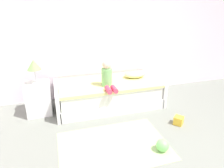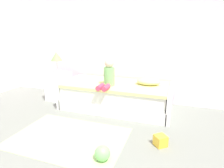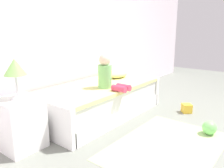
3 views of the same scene
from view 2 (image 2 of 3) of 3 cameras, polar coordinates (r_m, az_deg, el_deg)
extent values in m
cube|color=white|center=(3.99, 12.08, 15.00)|extent=(7.20, 0.10, 2.90)
cube|color=white|center=(3.78, 1.26, -5.63)|extent=(2.00, 1.00, 0.20)
cube|color=white|center=(3.70, 1.28, -2.38)|extent=(1.94, 0.94, 0.25)
cube|color=#E5E08C|center=(3.66, 1.30, -0.15)|extent=(1.98, 0.98, 0.05)
cube|color=white|center=(4.14, -12.27, -1.88)|extent=(0.07, 1.00, 0.50)
cube|color=white|center=(3.56, 17.12, -5.10)|extent=(0.07, 1.00, 0.50)
cube|color=white|center=(4.33, -15.82, -0.67)|extent=(0.44, 0.44, 0.60)
cylinder|color=silver|center=(4.26, -16.13, 3.40)|extent=(0.15, 0.15, 0.03)
cylinder|color=silver|center=(4.23, -16.27, 5.19)|extent=(0.02, 0.02, 0.24)
cone|color=#8CCC66|center=(4.20, -16.48, 8.01)|extent=(0.24, 0.24, 0.18)
cylinder|color=#7FC672|center=(3.47, -0.86, 2.32)|extent=(0.20, 0.20, 0.34)
sphere|color=beige|center=(3.42, -0.88, 6.34)|extent=(0.17, 0.17, 0.17)
cylinder|color=#D83F60|center=(3.25, -3.59, -0.89)|extent=(0.09, 0.22, 0.09)
cylinder|color=#D83F60|center=(3.21, -1.78, -1.08)|extent=(0.09, 0.22, 0.09)
ellipsoid|color=#F2E58C|center=(3.60, 10.94, 0.79)|extent=(0.44, 0.30, 0.13)
sphere|color=#7FD872|center=(2.34, -2.91, -20.23)|extent=(0.19, 0.19, 0.19)
cube|color=#B2D189|center=(2.87, -12.88, -15.48)|extent=(1.60, 1.10, 0.01)
cube|color=yellow|center=(2.68, 14.45, -16.25)|extent=(0.21, 0.21, 0.15)
camera|label=1|loc=(2.17, -82.83, 16.54)|focal=32.63mm
camera|label=3|loc=(3.90, -56.02, 7.62)|focal=37.38mm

